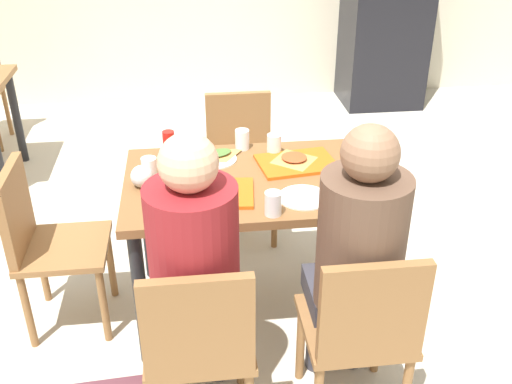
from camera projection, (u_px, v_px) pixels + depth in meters
ground_plane at (256, 305)px, 3.06m from camera, size 10.00×10.00×0.02m
main_table at (256, 197)px, 2.75m from camera, size 1.20×0.77×0.73m
chair_near_left at (199, 342)px, 2.12m from camera, size 0.40×0.40×0.84m
chair_near_right at (362, 328)px, 2.18m from camera, size 0.40×0.40×0.84m
chair_far_side at (240, 155)px, 3.49m from camera, size 0.40×0.40×0.84m
chair_left_end at (43, 237)px, 2.71m from camera, size 0.40×0.40×0.84m
person_in_red at (194, 263)px, 2.12m from camera, size 0.32×0.42×1.25m
person_in_brown_jacket at (357, 251)px, 2.18m from camera, size 0.32×0.42×1.25m
tray_red_near at (212, 193)px, 2.56m from camera, size 0.39×0.30×0.02m
tray_red_far at (297, 163)px, 2.82m from camera, size 0.39×0.31×0.02m
paper_plate_center at (214, 159)px, 2.86m from camera, size 0.22×0.22×0.01m
paper_plate_near_edge at (304, 197)px, 2.53m from camera, size 0.22×0.22×0.01m
pizza_slice_a at (215, 190)px, 2.55m from camera, size 0.22×0.21×0.02m
pizza_slice_b at (294, 158)px, 2.82m from camera, size 0.20×0.20×0.02m
pizza_slice_c at (217, 154)px, 2.88m from camera, size 0.25×0.21×0.02m
plastic_cup_a at (242, 139)px, 2.96m from camera, size 0.07×0.07×0.10m
plastic_cup_b at (273, 203)px, 2.39m from camera, size 0.07×0.07×0.10m
plastic_cup_c at (149, 168)px, 2.67m from camera, size 0.07×0.07×0.10m
plastic_cup_d at (274, 144)px, 2.91m from camera, size 0.07×0.07×0.10m
soda_can at (364, 158)px, 2.74m from camera, size 0.07×0.07×0.12m
condiment_bottle at (169, 147)px, 2.80m from camera, size 0.06×0.06×0.16m
foil_bundle at (142, 176)px, 2.60m from camera, size 0.10×0.10×0.10m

